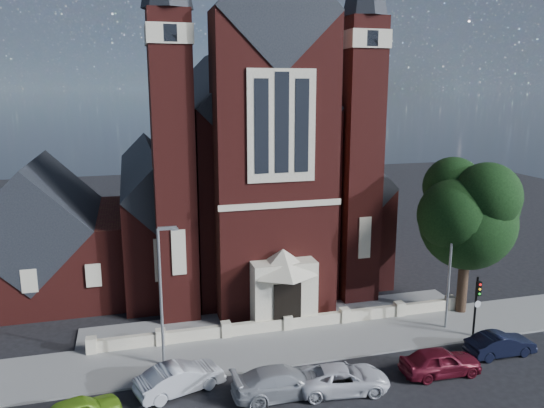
{
  "coord_description": "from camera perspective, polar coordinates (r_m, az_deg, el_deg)",
  "views": [
    {
      "loc": [
        -9.29,
        -23.85,
        15.28
      ],
      "look_at": [
        0.49,
        12.0,
        7.18
      ],
      "focal_mm": 35.0,
      "sensor_mm": 36.0,
      "label": 1
    }
  ],
  "objects": [
    {
      "name": "ground",
      "position": [
        42.77,
        -1.71,
        -8.65
      ],
      "size": [
        120.0,
        120.0,
        0.0
      ],
      "primitive_type": "plane",
      "color": "black",
      "rests_on": "ground"
    },
    {
      "name": "pavement_strip",
      "position": [
        33.52,
        2.66,
        -14.85
      ],
      "size": [
        60.0,
        5.0,
        0.12
      ],
      "primitive_type": "cube",
      "color": "gray",
      "rests_on": "ground"
    },
    {
      "name": "forecourt_paving",
      "position": [
        36.96,
        0.71,
        -12.13
      ],
      "size": [
        26.0,
        3.0,
        0.14
      ],
      "primitive_type": "cube",
      "color": "gray",
      "rests_on": "ground"
    },
    {
      "name": "forecourt_wall",
      "position": [
        35.23,
        1.63,
        -13.42
      ],
      "size": [
        24.0,
        0.4,
        0.9
      ],
      "primitive_type": "cube",
      "color": "#C1B899",
      "rests_on": "ground"
    },
    {
      "name": "church",
      "position": [
        48.23,
        -4.0,
        3.8
      ],
      "size": [
        20.01,
        34.9,
        29.2
      ],
      "color": "#501915",
      "rests_on": "ground"
    },
    {
      "name": "parish_hall",
      "position": [
        43.86,
        -23.55,
        -3.65
      ],
      "size": [
        12.0,
        12.2,
        10.24
      ],
      "color": "#501915",
      "rests_on": "ground"
    },
    {
      "name": "street_tree",
      "position": [
        37.71,
        20.72,
        -1.27
      ],
      "size": [
        6.4,
        6.6,
        10.7
      ],
      "color": "black",
      "rests_on": "ground"
    },
    {
      "name": "street_lamp_left",
      "position": [
        29.86,
        -11.73,
        -8.94
      ],
      "size": [
        1.16,
        0.22,
        8.09
      ],
      "color": "gray",
      "rests_on": "ground"
    },
    {
      "name": "street_lamp_right",
      "position": [
        35.57,
        18.74,
        -5.86
      ],
      "size": [
        1.16,
        0.22,
        8.09
      ],
      "color": "gray",
      "rests_on": "ground"
    },
    {
      "name": "traffic_signal",
      "position": [
        35.54,
        21.17,
        -9.51
      ],
      "size": [
        0.28,
        0.42,
        4.0
      ],
      "color": "black",
      "rests_on": "ground"
    },
    {
      "name": "car_silver_a",
      "position": [
        29.01,
        -9.87,
        -17.97
      ],
      "size": [
        4.83,
        2.94,
        1.5
      ],
      "primitive_type": "imported",
      "rotation": [
        0.0,
        0.0,
        1.89
      ],
      "color": "silver",
      "rests_on": "ground"
    },
    {
      "name": "car_silver_b",
      "position": [
        28.32,
        1.09,
        -18.58
      ],
      "size": [
        5.2,
        2.21,
        1.5
      ],
      "primitive_type": "imported",
      "rotation": [
        0.0,
        0.0,
        1.59
      ],
      "color": "#9C9FA3",
      "rests_on": "ground"
    },
    {
      "name": "car_white_suv",
      "position": [
        28.97,
        7.64,
        -18.11
      ],
      "size": [
        5.06,
        2.8,
        1.34
      ],
      "primitive_type": "imported",
      "rotation": [
        0.0,
        0.0,
        1.45
      ],
      "color": "white",
      "rests_on": "ground"
    },
    {
      "name": "car_dark_red",
      "position": [
        31.44,
        17.66,
        -15.85
      ],
      "size": [
        4.49,
        1.93,
        1.51
      ],
      "primitive_type": "imported",
      "rotation": [
        0.0,
        0.0,
        1.54
      ],
      "color": "#5D101D",
      "rests_on": "ground"
    },
    {
      "name": "car_navy",
      "position": [
        34.7,
        23.36,
        -13.67
      ],
      "size": [
        4.12,
        1.48,
        1.35
      ],
      "primitive_type": "imported",
      "rotation": [
        0.0,
        0.0,
        1.58
      ],
      "color": "black",
      "rests_on": "ground"
    }
  ]
}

